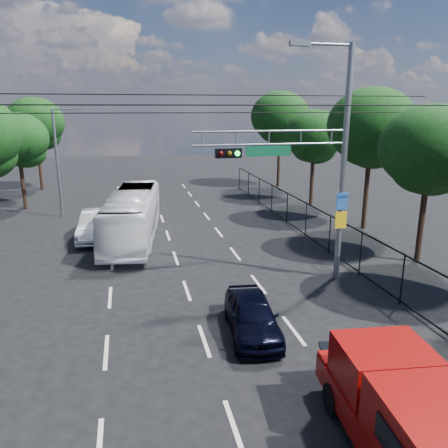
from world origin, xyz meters
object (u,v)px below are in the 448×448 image
object	(u,v)px
white_bus	(133,215)
navy_hatchback	(252,315)
red_pickup	(414,421)
signal_mast	(316,156)
white_van	(97,225)

from	to	relation	value
white_bus	navy_hatchback	bearing A→B (deg)	-65.29
navy_hatchback	white_bus	bearing A→B (deg)	112.63
red_pickup	white_bus	world-z (taller)	white_bus
signal_mast	red_pickup	size ratio (longest dim) A/B	1.61
red_pickup	white_van	bearing A→B (deg)	111.20
white_bus	white_van	bearing A→B (deg)	171.07
navy_hatchback	white_van	xyz separation A→B (m)	(-5.47, 12.18, 0.13)
navy_hatchback	white_van	size ratio (longest dim) A/B	0.80
red_pickup	navy_hatchback	bearing A→B (deg)	104.74
white_bus	white_van	distance (m)	2.14
navy_hatchback	white_van	world-z (taller)	white_van
white_bus	signal_mast	bearing A→B (deg)	-39.15
white_van	signal_mast	bearing A→B (deg)	-37.47
red_pickup	white_van	distance (m)	19.50
navy_hatchback	white_van	distance (m)	13.35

